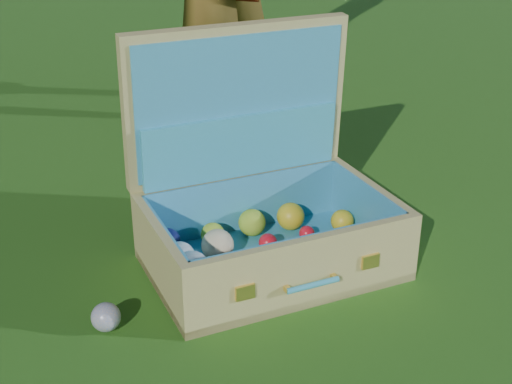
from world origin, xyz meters
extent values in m
plane|color=#215114|center=(0.00, 0.00, 0.00)|extent=(60.00, 60.00, 0.00)
sphere|color=#4467B1|center=(-0.38, -0.15, 0.03)|extent=(0.06, 0.06, 0.06)
cube|color=tan|center=(0.05, -0.10, 0.01)|extent=(0.61, 0.43, 0.02)
cube|color=tan|center=(0.03, -0.28, 0.09)|extent=(0.58, 0.07, 0.17)
cube|color=tan|center=(0.06, 0.08, 0.09)|extent=(0.58, 0.07, 0.17)
cube|color=tan|center=(-0.23, -0.07, 0.09)|extent=(0.05, 0.34, 0.17)
cube|color=tan|center=(0.33, -0.12, 0.09)|extent=(0.05, 0.34, 0.17)
cube|color=teal|center=(0.05, -0.10, 0.02)|extent=(0.56, 0.39, 0.01)
cube|color=teal|center=(0.04, -0.27, 0.10)|extent=(0.54, 0.05, 0.15)
cube|color=teal|center=(0.06, 0.07, 0.10)|extent=(0.54, 0.05, 0.15)
cube|color=teal|center=(-0.22, -0.08, 0.10)|extent=(0.03, 0.34, 0.15)
cube|color=teal|center=(0.31, -0.12, 0.10)|extent=(0.03, 0.34, 0.15)
cube|color=tan|center=(0.07, 0.10, 0.37)|extent=(0.58, 0.10, 0.39)
cube|color=teal|center=(0.06, 0.08, 0.37)|extent=(0.54, 0.07, 0.34)
cube|color=teal|center=(0.06, 0.08, 0.26)|extent=(0.52, 0.07, 0.16)
cube|color=#F2C659|center=(-0.12, -0.28, 0.09)|extent=(0.04, 0.01, 0.03)
cube|color=#F2C659|center=(0.19, -0.31, 0.09)|extent=(0.04, 0.01, 0.03)
cylinder|color=teal|center=(0.03, -0.31, 0.07)|extent=(0.13, 0.02, 0.01)
cube|color=#F2C659|center=(-0.02, -0.29, 0.07)|extent=(0.01, 0.02, 0.01)
cube|color=#F2C659|center=(0.09, -0.30, 0.07)|extent=(0.01, 0.02, 0.01)
sphere|color=beige|center=(-0.18, -0.20, 0.06)|extent=(0.06, 0.06, 0.06)
sphere|color=#FF5115|center=(-0.06, -0.22, 0.06)|extent=(0.06, 0.06, 0.06)
sphere|color=white|center=(0.04, -0.21, 0.05)|extent=(0.05, 0.05, 0.05)
sphere|color=#A1BE2E|center=(0.14, -0.23, 0.06)|extent=(0.07, 0.07, 0.07)
sphere|color=#A1BE2E|center=(0.26, -0.23, 0.06)|extent=(0.07, 0.07, 0.07)
sphere|color=white|center=(-0.17, -0.11, 0.07)|extent=(0.08, 0.08, 0.08)
sphere|color=#FF5115|center=(-0.06, -0.13, 0.06)|extent=(0.06, 0.06, 0.06)
sphere|color=#A1BE2E|center=(0.05, -0.14, 0.06)|extent=(0.06, 0.06, 0.06)
sphere|color=#A1BE2E|center=(0.15, -0.15, 0.06)|extent=(0.06, 0.06, 0.06)
sphere|color=#0F144E|center=(0.28, -0.16, 0.06)|extent=(0.06, 0.06, 0.06)
sphere|color=white|center=(-0.17, -0.04, 0.06)|extent=(0.07, 0.07, 0.07)
sphere|color=beige|center=(-0.07, -0.04, 0.07)|extent=(0.08, 0.08, 0.08)
sphere|color=red|center=(0.06, -0.06, 0.05)|extent=(0.05, 0.05, 0.05)
sphere|color=red|center=(0.17, -0.06, 0.05)|extent=(0.04, 0.04, 0.04)
sphere|color=gold|center=(0.28, -0.07, 0.06)|extent=(0.06, 0.06, 0.06)
sphere|color=#0F144E|center=(-0.16, 0.05, 0.06)|extent=(0.07, 0.07, 0.07)
sphere|color=#A1BE2E|center=(-0.05, 0.03, 0.06)|extent=(0.06, 0.06, 0.06)
sphere|color=#A1BE2E|center=(0.07, 0.03, 0.06)|extent=(0.07, 0.07, 0.07)
sphere|color=gold|center=(0.17, 0.01, 0.06)|extent=(0.07, 0.07, 0.07)
camera|label=1|loc=(-0.71, -1.40, 0.92)|focal=50.00mm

